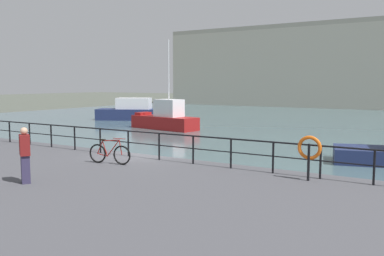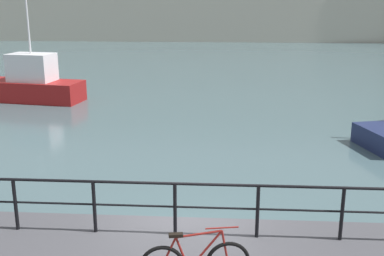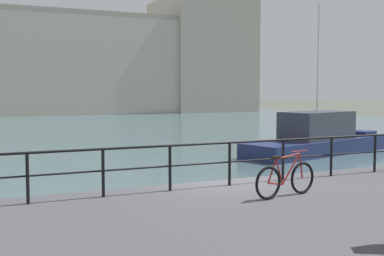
# 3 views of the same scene
# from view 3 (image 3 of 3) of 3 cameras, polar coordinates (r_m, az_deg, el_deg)

# --- Properties ---
(ground_plane) EXTENTS (240.00, 240.00, 0.00)m
(ground_plane) POSITION_cam_3_polar(r_m,az_deg,el_deg) (13.18, 3.32, -10.11)
(ground_plane) COLOR #4C5147
(water_basin) EXTENTS (80.00, 60.00, 0.01)m
(water_basin) POSITION_cam_3_polar(r_m,az_deg,el_deg) (42.00, -16.54, -0.27)
(water_basin) COLOR #476066
(water_basin) RESTS_ON ground_plane
(harbor_building) EXTENTS (68.89, 13.67, 16.94)m
(harbor_building) POSITION_cam_3_polar(r_m,az_deg,el_deg) (71.15, -15.27, 7.12)
(harbor_building) COLOR #B2AD9E
(harbor_building) RESTS_ON ground_plane
(moored_cabin_cruiser) EXTENTS (9.49, 4.74, 7.61)m
(moored_cabin_cruiser) POSITION_cam_3_polar(r_m,az_deg,el_deg) (26.37, 14.16, -1.08)
(moored_cabin_cruiser) COLOR navy
(moored_cabin_cruiser) RESTS_ON water_basin
(quay_railing) EXTENTS (23.56, 0.07, 1.08)m
(quay_railing) POSITION_cam_3_polar(r_m,az_deg,el_deg) (11.76, 0.99, -3.38)
(quay_railing) COLOR black
(quay_railing) RESTS_ON quay_promenade
(parked_bicycle) EXTENTS (1.75, 0.38, 0.98)m
(parked_bicycle) POSITION_cam_3_polar(r_m,az_deg,el_deg) (11.06, 10.68, -5.77)
(parked_bicycle) COLOR black
(parked_bicycle) RESTS_ON quay_promenade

